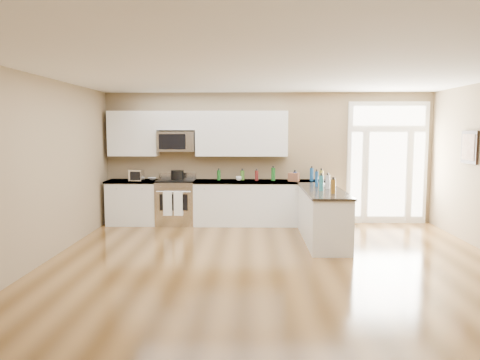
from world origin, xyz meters
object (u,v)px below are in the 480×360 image
(stockpot, at_px, (177,175))
(toaster_oven, at_px, (136,175))
(peninsula_cabinet, at_px, (323,217))
(kitchen_range, at_px, (176,202))

(stockpot, relative_size, toaster_oven, 1.01)
(stockpot, distance_m, toaster_oven, 0.85)
(peninsula_cabinet, xyz_separation_m, stockpot, (-2.86, 1.51, 0.62))
(kitchen_range, height_order, toaster_oven, toaster_oven)
(kitchen_range, distance_m, toaster_oven, 1.00)
(peninsula_cabinet, xyz_separation_m, kitchen_range, (-2.88, 1.45, 0.04))
(kitchen_range, distance_m, stockpot, 0.58)
(peninsula_cabinet, relative_size, kitchen_range, 2.15)
(peninsula_cabinet, height_order, toaster_oven, toaster_oven)
(toaster_oven, bearing_deg, stockpot, 20.29)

